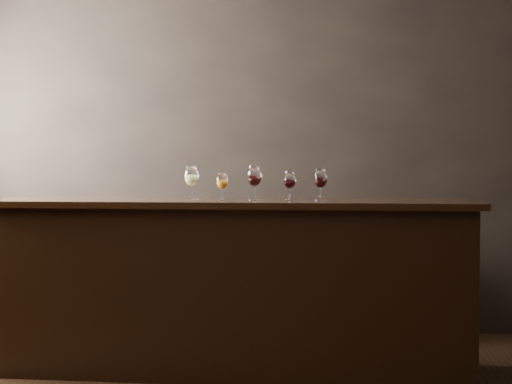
# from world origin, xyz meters

# --- Properties ---
(room_shell) EXTENTS (5.02, 4.52, 2.81)m
(room_shell) POSITION_xyz_m (-0.23, 0.11, 1.81)
(room_shell) COLOR black
(room_shell) RESTS_ON ground
(bar_counter) EXTENTS (2.98, 0.65, 1.04)m
(bar_counter) POSITION_xyz_m (0.07, 1.04, 0.52)
(bar_counter) COLOR black
(bar_counter) RESTS_ON ground
(bar_top) EXTENTS (3.08, 0.72, 0.04)m
(bar_top) POSITION_xyz_m (0.07, 1.04, 1.06)
(bar_top) COLOR black
(bar_top) RESTS_ON bar_counter
(back_bar_shelf) EXTENTS (2.21, 0.40, 0.80)m
(back_bar_shelf) POSITION_xyz_m (-0.14, 2.03, 0.40)
(back_bar_shelf) COLOR black
(back_bar_shelf) RESTS_ON ground
(glass_white) EXTENTS (0.09, 0.09, 0.21)m
(glass_white) POSITION_xyz_m (-0.16, 1.07, 1.23)
(glass_white) COLOR white
(glass_white) RESTS_ON bar_top
(glass_amber) EXTENTS (0.07, 0.07, 0.17)m
(glass_amber) POSITION_xyz_m (0.05, 1.00, 1.20)
(glass_amber) COLOR white
(glass_amber) RESTS_ON bar_top
(glass_red_a) EXTENTS (0.09, 0.09, 0.21)m
(glass_red_a) POSITION_xyz_m (0.25, 1.04, 1.23)
(glass_red_a) COLOR white
(glass_red_a) RESTS_ON bar_top
(glass_red_b) EXTENTS (0.08, 0.08, 0.18)m
(glass_red_b) POSITION_xyz_m (0.47, 1.07, 1.20)
(glass_red_b) COLOR white
(glass_red_b) RESTS_ON bar_top
(glass_red_c) EXTENTS (0.08, 0.08, 0.20)m
(glass_red_c) POSITION_xyz_m (0.66, 1.00, 1.22)
(glass_red_c) COLOR white
(glass_red_c) RESTS_ON bar_top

